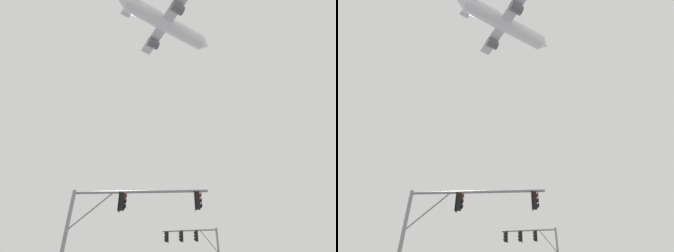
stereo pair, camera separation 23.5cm
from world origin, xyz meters
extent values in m
cylinder|color=gray|center=(-5.30, 6.90, 3.02)|extent=(0.20, 0.20, 6.05)
cylinder|color=gray|center=(-1.58, 6.72, 5.90)|extent=(7.44, 0.51, 0.15)
cylinder|color=gray|center=(-4.18, 6.84, 4.91)|extent=(2.29, 0.19, 2.03)
cube|color=black|center=(1.54, 6.56, 5.37)|extent=(0.28, 0.33, 0.90)
cylinder|color=black|center=(1.54, 6.56, 5.88)|extent=(0.05, 0.05, 0.12)
cube|color=black|center=(1.40, 6.57, 5.37)|extent=(0.05, 0.46, 1.04)
sphere|color=red|center=(1.68, 6.56, 5.64)|extent=(0.20, 0.20, 0.20)
cylinder|color=black|center=(1.75, 6.55, 5.70)|extent=(0.05, 0.21, 0.21)
sphere|color=black|center=(1.68, 6.56, 5.36)|extent=(0.20, 0.20, 0.20)
cylinder|color=black|center=(1.75, 6.55, 5.42)|extent=(0.05, 0.21, 0.21)
sphere|color=black|center=(1.68, 6.56, 5.08)|extent=(0.20, 0.20, 0.20)
cylinder|color=black|center=(1.75, 6.55, 5.14)|extent=(0.05, 0.21, 0.21)
cube|color=black|center=(-2.55, 6.76, 5.37)|extent=(0.28, 0.33, 0.90)
cylinder|color=black|center=(-2.55, 6.76, 5.88)|extent=(0.05, 0.05, 0.12)
cube|color=black|center=(-2.69, 6.77, 5.37)|extent=(0.05, 0.46, 1.04)
sphere|color=red|center=(-2.40, 6.76, 5.64)|extent=(0.20, 0.20, 0.20)
cylinder|color=black|center=(-2.34, 6.75, 5.70)|extent=(0.05, 0.21, 0.21)
sphere|color=black|center=(-2.40, 6.76, 5.36)|extent=(0.20, 0.20, 0.20)
cylinder|color=black|center=(-2.34, 6.75, 5.42)|extent=(0.05, 0.21, 0.21)
sphere|color=black|center=(-2.40, 6.76, 5.08)|extent=(0.20, 0.20, 0.20)
cylinder|color=black|center=(-2.34, 6.75, 5.14)|extent=(0.05, 0.21, 0.21)
cylinder|color=gray|center=(2.00, 18.89, 6.03)|extent=(5.19, 1.08, 0.15)
cylinder|color=gray|center=(3.81, 18.56, 5.02)|extent=(1.63, 0.37, 2.06)
cube|color=black|center=(-0.17, 19.28, 5.50)|extent=(0.31, 0.36, 0.90)
cylinder|color=black|center=(-0.17, 19.28, 6.01)|extent=(0.05, 0.05, 0.12)
cube|color=black|center=(-0.03, 19.26, 5.50)|extent=(0.11, 0.46, 1.04)
sphere|color=red|center=(-0.31, 19.31, 5.77)|extent=(0.20, 0.20, 0.20)
cylinder|color=black|center=(-0.37, 19.32, 5.83)|extent=(0.08, 0.21, 0.21)
sphere|color=black|center=(-0.31, 19.31, 5.49)|extent=(0.20, 0.20, 0.20)
cylinder|color=black|center=(-0.37, 19.32, 5.55)|extent=(0.08, 0.21, 0.21)
sphere|color=black|center=(-0.31, 19.31, 5.21)|extent=(0.20, 0.20, 0.20)
cylinder|color=black|center=(-0.37, 19.32, 5.27)|extent=(0.08, 0.21, 0.21)
cube|color=black|center=(1.26, 19.03, 5.50)|extent=(0.31, 0.36, 0.90)
cylinder|color=black|center=(1.26, 19.03, 6.01)|extent=(0.05, 0.05, 0.12)
cube|color=black|center=(1.39, 19.00, 5.50)|extent=(0.11, 0.46, 1.04)
sphere|color=red|center=(1.11, 19.05, 5.77)|extent=(0.20, 0.20, 0.20)
cylinder|color=black|center=(1.05, 19.06, 5.83)|extent=(0.08, 0.21, 0.21)
sphere|color=black|center=(1.11, 19.05, 5.49)|extent=(0.20, 0.20, 0.20)
cylinder|color=black|center=(1.05, 19.06, 5.55)|extent=(0.08, 0.21, 0.21)
sphere|color=black|center=(1.11, 19.05, 5.21)|extent=(0.20, 0.20, 0.20)
cylinder|color=black|center=(1.05, 19.06, 5.27)|extent=(0.08, 0.21, 0.21)
cube|color=black|center=(2.68, 18.77, 5.50)|extent=(0.31, 0.36, 0.90)
cylinder|color=black|center=(2.68, 18.77, 6.01)|extent=(0.05, 0.05, 0.12)
cube|color=black|center=(2.81, 18.74, 5.50)|extent=(0.11, 0.46, 1.04)
sphere|color=red|center=(2.53, 18.79, 5.77)|extent=(0.20, 0.20, 0.20)
cylinder|color=black|center=(2.47, 18.81, 5.83)|extent=(0.08, 0.21, 0.21)
sphere|color=black|center=(2.53, 18.79, 5.49)|extent=(0.20, 0.20, 0.20)
cylinder|color=black|center=(2.47, 18.81, 5.55)|extent=(0.08, 0.21, 0.21)
sphere|color=black|center=(2.53, 18.79, 5.21)|extent=(0.20, 0.20, 0.20)
cylinder|color=black|center=(2.47, 18.81, 5.27)|extent=(0.08, 0.21, 0.21)
cylinder|color=white|center=(-0.41, 27.26, 51.06)|extent=(18.59, 13.31, 3.50)
cone|color=white|center=(8.90, 33.00, 51.06)|extent=(3.79, 4.09, 3.32)
cube|color=silver|center=(-0.87, 26.97, 50.53)|extent=(11.80, 17.09, 0.39)
cylinder|color=#595B60|center=(-3.60, 31.41, 49.48)|extent=(3.27, 3.05, 1.97)
cylinder|color=#595B60|center=(1.86, 22.54, 49.48)|extent=(3.27, 3.05, 1.97)
cube|color=#0C5933|center=(-7.67, 22.79, 53.03)|extent=(2.74, 1.83, 4.16)
cube|color=silver|center=(-7.85, 22.67, 51.39)|extent=(5.12, 6.62, 0.22)
camera|label=1|loc=(-0.04, -6.67, 1.56)|focal=26.28mm
camera|label=2|loc=(0.19, -6.67, 1.56)|focal=26.28mm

